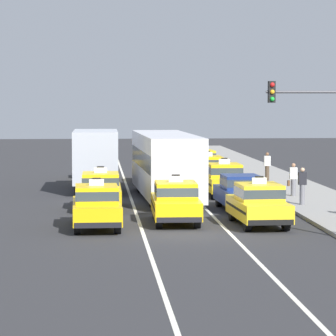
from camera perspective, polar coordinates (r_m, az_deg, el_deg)
name	(u,v)px	position (r m, az deg, el deg)	size (l,w,h in m)	color
ground_plane	(186,233)	(34.73, 1.12, -3.99)	(160.00, 160.00, 0.00)	#2B2B2D
lane_stripe_left_center	(126,184)	(54.47, -2.57, -0.97)	(0.14, 80.00, 0.01)	silver
lane_stripe_center_right	(181,184)	(54.66, 0.79, -0.95)	(0.14, 80.00, 0.01)	silver
sidewalk_curb	(294,190)	(50.56, 7.64, -1.33)	(4.00, 90.00, 0.15)	gray
taxi_left_nearest	(97,206)	(36.01, -4.36, -2.29)	(1.91, 4.60, 1.96)	black
taxi_left_second	(101,190)	(42.00, -4.11, -1.35)	(1.85, 4.57, 1.96)	black
box_truck_left_third	(96,158)	(50.34, -4.41, 0.61)	(2.34, 6.98, 3.27)	black
taxi_left_fourth	(95,164)	(58.10, -4.43, 0.21)	(1.95, 4.61, 1.96)	black
taxi_center_nearest	(176,201)	(37.40, 0.46, -2.03)	(1.90, 4.59, 1.96)	black
bus_center_second	(166,162)	(46.17, -0.13, 0.34)	(2.90, 11.28, 3.22)	black
sedan_center_third	(151,168)	(55.29, -1.04, -0.01)	(1.82, 4.32, 1.58)	black
taxi_right_nearest	(259,203)	(36.81, 5.51, -2.16)	(1.98, 4.62, 1.96)	black
sedan_right_second	(240,191)	(41.79, 4.42, -1.42)	(1.92, 4.36, 1.58)	black
taxi_right_third	(224,179)	(47.75, 3.41, -0.66)	(1.85, 4.57, 1.96)	black
taxi_right_fourth	(207,170)	(53.76, 2.40, -0.11)	(1.85, 4.57, 1.96)	black
taxi_right_fifth	(201,162)	(60.00, 1.99, 0.35)	(1.99, 4.63, 1.96)	black
pedestrian_mid_block	(302,186)	(43.01, 8.15, -1.08)	(0.36, 0.24, 1.69)	slate
pedestrian_by_storefront	(267,166)	(55.17, 6.04, 0.10)	(0.36, 0.24, 1.66)	#473828
pedestrian_trailing	(293,180)	(46.78, 7.60, -0.70)	(0.47, 0.24, 1.62)	slate
traffic_light_pole	(317,131)	(33.59, 9.04, 2.23)	(2.87, 0.33, 5.58)	#47474C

